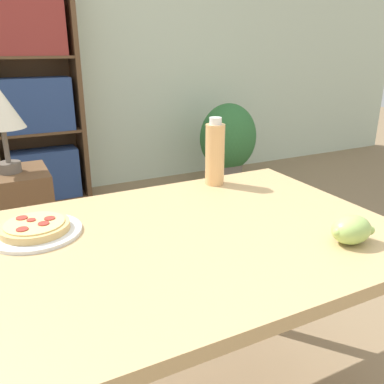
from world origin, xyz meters
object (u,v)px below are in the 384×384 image
(grape_bunch, at_px, (352,230))
(side_table, at_px, (20,232))
(pizza_on_plate, at_px, (35,229))
(drink_bottle, at_px, (215,153))
(table_lamp, at_px, (0,111))
(bookshelf, at_px, (35,102))
(potted_plant_floor, at_px, (228,142))

(grape_bunch, bearing_deg, side_table, 117.67)
(pizza_on_plate, distance_m, drink_bottle, 0.67)
(drink_bottle, distance_m, side_table, 1.18)
(drink_bottle, relative_size, table_lamp, 0.60)
(pizza_on_plate, relative_size, side_table, 0.39)
(side_table, bearing_deg, bookshelf, 77.34)
(grape_bunch, distance_m, bookshelf, 2.73)
(grape_bunch, distance_m, side_table, 1.65)
(grape_bunch, xyz_separation_m, side_table, (-0.74, 1.41, -0.45))
(drink_bottle, bearing_deg, bookshelf, 99.96)
(bookshelf, distance_m, side_table, 1.41)
(grape_bunch, distance_m, potted_plant_floor, 2.62)
(pizza_on_plate, height_order, side_table, pizza_on_plate)
(potted_plant_floor, bearing_deg, grape_bunch, -114.75)
(pizza_on_plate, distance_m, grape_bunch, 0.84)
(grape_bunch, height_order, potted_plant_floor, grape_bunch)
(table_lamp, xyz_separation_m, potted_plant_floor, (1.83, 0.95, -0.52))
(drink_bottle, distance_m, bookshelf, 2.15)
(table_lamp, relative_size, potted_plant_floor, 0.55)
(pizza_on_plate, relative_size, potted_plant_floor, 0.33)
(side_table, bearing_deg, grape_bunch, -62.33)
(pizza_on_plate, xyz_separation_m, side_table, (-0.01, 0.98, -0.42))
(bookshelf, bearing_deg, potted_plant_floor, -12.13)
(grape_bunch, height_order, table_lamp, table_lamp)
(bookshelf, height_order, potted_plant_floor, bookshelf)
(bookshelf, distance_m, potted_plant_floor, 1.62)
(table_lamp, bearing_deg, bookshelf, 77.34)
(pizza_on_plate, xyz_separation_m, table_lamp, (-0.01, 0.98, 0.19))
(potted_plant_floor, bearing_deg, bookshelf, 167.87)
(bookshelf, height_order, table_lamp, bookshelf)
(drink_bottle, distance_m, potted_plant_floor, 2.17)
(pizza_on_plate, distance_m, side_table, 1.07)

